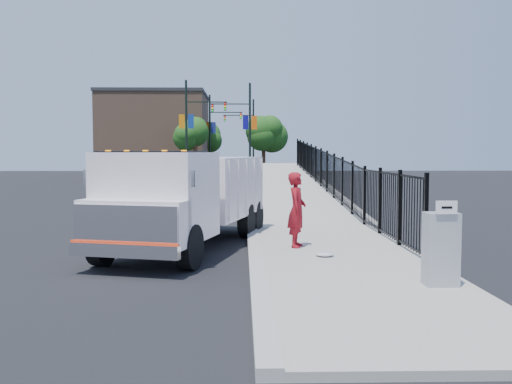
{
  "coord_description": "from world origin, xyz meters",
  "views": [
    {
      "loc": [
        -0.28,
        -13.74,
        2.39
      ],
      "look_at": [
        0.09,
        2.0,
        1.29
      ],
      "focal_mm": 40.0,
      "sensor_mm": 36.0,
      "label": 1
    }
  ],
  "objects": [
    {
      "name": "ground",
      "position": [
        0.0,
        0.0,
        0.0
      ],
      "size": [
        120.0,
        120.0,
        0.0
      ],
      "primitive_type": "plane",
      "color": "black",
      "rests_on": "ground"
    },
    {
      "name": "utility_cabinet",
      "position": [
        3.1,
        -4.21,
        0.75
      ],
      "size": [
        0.55,
        0.4,
        1.25
      ],
      "primitive_type": "cube",
      "color": "gray",
      "rests_on": "sidewalk"
    },
    {
      "name": "worker",
      "position": [
        1.02,
        -0.21,
        1.02
      ],
      "size": [
        0.56,
        0.73,
        1.8
      ],
      "primitive_type": "imported",
      "rotation": [
        0.0,
        0.0,
        1.36
      ],
      "color": "maroon",
      "rests_on": "sidewalk"
    },
    {
      "name": "arrow_sign",
      "position": [
        3.1,
        -4.43,
        1.48
      ],
      "size": [
        0.35,
        0.04,
        0.22
      ],
      "primitive_type": "cube",
      "color": "white",
      "rests_on": "utility_cabinet"
    },
    {
      "name": "light_pole_1",
      "position": [
        0.02,
        32.89,
        4.36
      ],
      "size": [
        3.78,
        0.22,
        8.0
      ],
      "color": "black",
      "rests_on": "ground"
    },
    {
      "name": "ramp",
      "position": [
        2.12,
        16.0,
        0.0
      ],
      "size": [
        3.95,
        24.06,
        3.19
      ],
      "primitive_type": "cube",
      "rotation": [
        0.06,
        0.0,
        0.0
      ],
      "color": "#9E998E",
      "rests_on": "ground"
    },
    {
      "name": "tree_1",
      "position": [
        1.65,
        38.4,
        3.95
      ],
      "size": [
        2.72,
        2.72,
        5.36
      ],
      "color": "#382314",
      "rests_on": "ground"
    },
    {
      "name": "tree_0",
      "position": [
        -4.38,
        35.93,
        3.94
      ],
      "size": [
        2.58,
        2.58,
        5.29
      ],
      "color": "#382314",
      "rests_on": "ground"
    },
    {
      "name": "light_pole_2",
      "position": [
        -3.19,
        42.63,
        4.36
      ],
      "size": [
        3.78,
        0.22,
        8.0
      ],
      "color": "black",
      "rests_on": "ground"
    },
    {
      "name": "building",
      "position": [
        -9.0,
        44.0,
        4.0
      ],
      "size": [
        10.0,
        10.0,
        8.0
      ],
      "primitive_type": "cube",
      "color": "#8C664C",
      "rests_on": "ground"
    },
    {
      "name": "debris",
      "position": [
        1.51,
        -1.45,
        0.17
      ],
      "size": [
        0.4,
        0.4,
        0.1
      ],
      "primitive_type": "ellipsoid",
      "color": "silver",
      "rests_on": "sidewalk"
    },
    {
      "name": "truck",
      "position": [
        -1.67,
        0.36,
        1.37
      ],
      "size": [
        4.02,
        7.46,
        2.44
      ],
      "rotation": [
        0.0,
        0.0,
        -0.26
      ],
      "color": "black",
      "rests_on": "ground"
    },
    {
      "name": "curb",
      "position": [
        0.0,
        -2.0,
        0.08
      ],
      "size": [
        0.3,
        12.0,
        0.16
      ],
      "primitive_type": "cube",
      "color": "#ADAAA3",
      "rests_on": "ground"
    },
    {
      "name": "sidewalk",
      "position": [
        1.93,
        -2.0,
        0.06
      ],
      "size": [
        3.55,
        12.0,
        0.12
      ],
      "primitive_type": "cube",
      "color": "#9E998E",
      "rests_on": "ground"
    },
    {
      "name": "iron_fence",
      "position": [
        3.55,
        12.0,
        0.9
      ],
      "size": [
        0.1,
        28.0,
        1.8
      ],
      "primitive_type": "cube",
      "color": "black",
      "rests_on": "ground"
    },
    {
      "name": "tree_2",
      "position": [
        -4.19,
        49.09,
        3.97
      ],
      "size": [
        3.09,
        3.09,
        5.54
      ],
      "color": "#382314",
      "rests_on": "ground"
    },
    {
      "name": "light_pole_0",
      "position": [
        -4.36,
        31.1,
        4.36
      ],
      "size": [
        3.77,
        0.22,
        8.0
      ],
      "color": "black",
      "rests_on": "ground"
    },
    {
      "name": "light_pole_3",
      "position": [
        0.57,
        47.1,
        4.36
      ],
      "size": [
        3.77,
        0.22,
        8.0
      ],
      "color": "black",
      "rests_on": "ground"
    }
  ]
}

